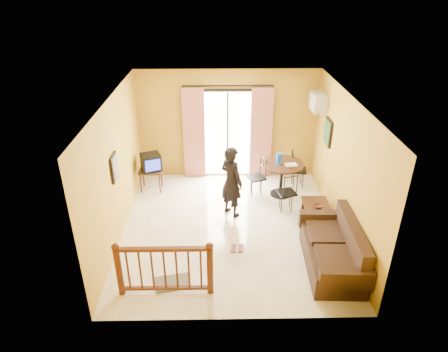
{
  "coord_description": "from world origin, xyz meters",
  "views": [
    {
      "loc": [
        -0.26,
        -7.03,
        4.9
      ],
      "look_at": [
        -0.13,
        0.2,
        1.14
      ],
      "focal_mm": 32.0,
      "sensor_mm": 36.0,
      "label": 1
    }
  ],
  "objects_px": {
    "dining_table": "(282,170)",
    "coffee_table": "(317,213)",
    "television": "(151,162)",
    "standing_person": "(231,182)",
    "sofa": "(335,251)"
  },
  "relations": [
    {
      "from": "dining_table",
      "to": "coffee_table",
      "type": "relative_size",
      "value": 1.02
    },
    {
      "from": "standing_person",
      "to": "television",
      "type": "bearing_deg",
      "value": 15.1
    },
    {
      "from": "dining_table",
      "to": "sofa",
      "type": "height_order",
      "value": "sofa"
    },
    {
      "from": "coffee_table",
      "to": "sofa",
      "type": "relative_size",
      "value": 0.51
    },
    {
      "from": "television",
      "to": "standing_person",
      "type": "bearing_deg",
      "value": -51.94
    },
    {
      "from": "dining_table",
      "to": "coffee_table",
      "type": "xyz_separation_m",
      "value": [
        0.59,
        -1.32,
        -0.37
      ]
    },
    {
      "from": "television",
      "to": "dining_table",
      "type": "xyz_separation_m",
      "value": [
        3.13,
        -0.31,
        -0.09
      ]
    },
    {
      "from": "television",
      "to": "standing_person",
      "type": "xyz_separation_m",
      "value": [
        1.9,
        -1.14,
        0.06
      ]
    },
    {
      "from": "television",
      "to": "sofa",
      "type": "distance_m",
      "value": 4.78
    },
    {
      "from": "dining_table",
      "to": "coffee_table",
      "type": "distance_m",
      "value": 1.49
    },
    {
      "from": "dining_table",
      "to": "coffee_table",
      "type": "height_order",
      "value": "dining_table"
    },
    {
      "from": "coffee_table",
      "to": "sofa",
      "type": "xyz_separation_m",
      "value": [
        0.01,
        -1.35,
        0.05
      ]
    },
    {
      "from": "television",
      "to": "sofa",
      "type": "bearing_deg",
      "value": -59.65
    },
    {
      "from": "sofa",
      "to": "dining_table",
      "type": "bearing_deg",
      "value": 105.16
    },
    {
      "from": "coffee_table",
      "to": "dining_table",
      "type": "bearing_deg",
      "value": 114.03
    }
  ]
}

